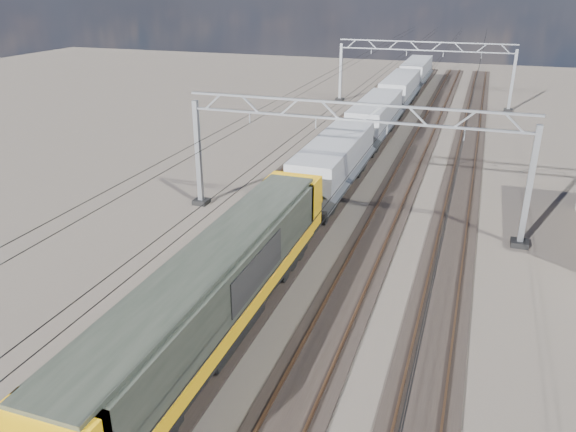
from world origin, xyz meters
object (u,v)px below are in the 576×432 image
(catenary_gantry_far, at_px, (423,71))
(hopper_wagon_third, at_px, (400,90))
(catenary_gantry_mid, at_px, (349,159))
(hopper_wagon_fourth, at_px, (416,72))
(hopper_wagon_mid, at_px, (375,117))
(locomotive, at_px, (216,290))
(hopper_wagon_lead, at_px, (334,162))

(catenary_gantry_far, distance_m, hopper_wagon_third, 4.03)
(catenary_gantry_far, height_order, hopper_wagon_third, catenary_gantry_far)
(catenary_gantry_mid, xyz_separation_m, catenary_gantry_far, (0.00, 36.00, 0.00))
(catenary_gantry_mid, distance_m, hopper_wagon_fourth, 47.20)
(hopper_wagon_mid, bearing_deg, locomotive, -90.00)
(hopper_wagon_lead, distance_m, hopper_wagon_fourth, 42.60)
(catenary_gantry_mid, height_order, hopper_wagon_fourth, catenary_gantry_mid)
(hopper_wagon_lead, bearing_deg, catenary_gantry_far, 86.36)
(locomotive, height_order, hopper_wagon_mid, locomotive)
(locomotive, bearing_deg, hopper_wagon_third, 90.00)
(locomotive, relative_size, hopper_wagon_third, 1.62)
(locomotive, height_order, hopper_wagon_fourth, locomotive)
(catenary_gantry_mid, distance_m, catenary_gantry_far, 36.00)
(catenary_gantry_far, xyz_separation_m, locomotive, (-2.00, -49.17, -1.58))
(hopper_wagon_lead, xyz_separation_m, hopper_wagon_third, (0.00, 28.40, 0.00))
(catenary_gantry_mid, distance_m, locomotive, 13.41)
(hopper_wagon_third, bearing_deg, hopper_wagon_lead, -90.00)
(catenary_gantry_mid, distance_m, hopper_wagon_mid, 18.91)
(catenary_gantry_far, bearing_deg, hopper_wagon_third, -123.08)
(catenary_gantry_far, xyz_separation_m, hopper_wagon_third, (-2.00, -3.07, -1.67))
(locomotive, bearing_deg, hopper_wagon_fourth, 90.00)
(catenary_gantry_far, distance_m, hopper_wagon_lead, 31.58)
(catenary_gantry_far, relative_size, hopper_wagon_third, 1.53)
(locomotive, relative_size, hopper_wagon_lead, 1.62)
(catenary_gantry_mid, relative_size, hopper_wagon_mid, 1.53)
(hopper_wagon_mid, relative_size, hopper_wagon_fourth, 1.00)
(hopper_wagon_mid, xyz_separation_m, hopper_wagon_fourth, (0.00, 28.40, 0.00))
(catenary_gantry_far, height_order, hopper_wagon_lead, catenary_gantry_far)
(locomotive, bearing_deg, hopper_wagon_mid, 90.00)
(locomotive, xyz_separation_m, hopper_wagon_lead, (-0.00, 17.70, -0.09))
(hopper_wagon_fourth, bearing_deg, hopper_wagon_mid, -90.00)
(catenary_gantry_far, height_order, locomotive, catenary_gantry_far)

